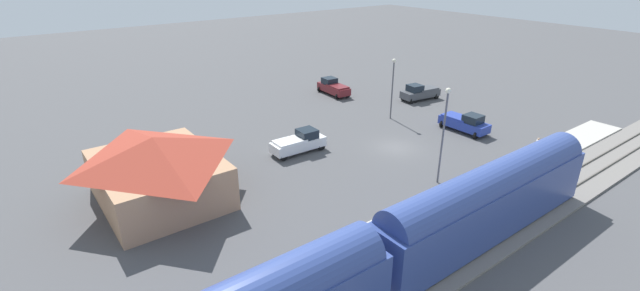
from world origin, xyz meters
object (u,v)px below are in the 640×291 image
pickup_blue (465,123)px  pickup_white (299,142)px  passenger_train (377,257)px  pickup_charcoal (420,92)px  pedestrian_on_platform (537,145)px  light_pole_near_platform (444,125)px  pickup_maroon (333,87)px  light_pole_lot_center (393,81)px  station_building (157,168)px

pickup_blue → pickup_white: size_ratio=0.99×
passenger_train → pickup_blue: size_ratio=7.34×
pickup_charcoal → pedestrian_on_platform: bearing=164.7°
pedestrian_on_platform → light_pole_near_platform: (2.35, 11.32, 3.85)m
pickup_maroon → light_pole_lot_center: bearing=176.8°
pedestrian_on_platform → pickup_charcoal: bearing=-15.3°
pickup_charcoal → light_pole_near_platform: 23.68m
pickup_blue → light_pole_near_platform: size_ratio=0.66×
pickup_white → passenger_train: bearing=157.4°
passenger_train → light_pole_lot_center: size_ratio=5.66×
station_building → light_pole_lot_center: size_ratio=1.57×
passenger_train → pickup_white: (18.93, -7.87, -1.83)m
pedestrian_on_platform → station_building: bearing=66.3°
passenger_train → station_building: size_ratio=3.61×
pickup_blue → passenger_train: bearing=116.6°
pedestrian_on_platform → light_pole_lot_center: (15.98, 3.14, 3.21)m
station_building → pickup_white: station_building is taller
pickup_charcoal → pickup_blue: (-10.65, 4.91, 0.00)m
station_building → pedestrian_on_platform: bearing=-113.7°
pickup_maroon → pickup_white: bearing=131.9°
pedestrian_on_platform → pickup_charcoal: size_ratio=0.31×
light_pole_lot_center → pedestrian_on_platform: bearing=-168.9°
station_building → pickup_charcoal: 36.40m
station_building → pickup_white: bearing=-86.1°
passenger_train → light_pole_lot_center: light_pole_lot_center is taller
light_pole_near_platform → light_pole_lot_center: 15.90m
pedestrian_on_platform → pickup_maroon: size_ratio=0.31×
pickup_white → light_pole_near_platform: size_ratio=0.66×
pickup_maroon → pedestrian_on_platform: bearing=-174.9°
station_building → pickup_maroon: bearing=-63.6°
pedestrian_on_platform → pickup_maroon: pickup_maroon is taller
pickup_blue → light_pole_near_platform: 13.61m
pedestrian_on_platform → pickup_blue: bearing=-1.8°
pickup_blue → light_pole_near_platform: light_pole_near_platform is taller
pickup_charcoal → pickup_maroon: same height
pickup_white → light_pole_lot_center: size_ratio=0.77×
pickup_white → light_pole_lot_center: light_pole_lot_center is taller
station_building → pickup_blue: (-5.35, -31.07, -1.69)m
pickup_charcoal → pickup_maroon: 11.64m
pedestrian_on_platform → light_pole_near_platform: light_pole_near_platform is taller
station_building → pickup_blue: 31.57m
pickup_charcoal → light_pole_lot_center: light_pole_lot_center is taller
pickup_white → light_pole_near_platform: bearing=-154.4°
passenger_train → pickup_charcoal: passenger_train is taller
pickup_blue → light_pole_lot_center: (7.77, 3.40, 3.46)m
pickup_maroon → light_pole_near_platform: bearing=160.7°
passenger_train → pickup_charcoal: size_ratio=7.12×
station_building → light_pole_lot_center: 27.83m
passenger_train → pickup_maroon: passenger_train is taller
station_building → light_pole_lot_center: (2.42, -27.67, 1.77)m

